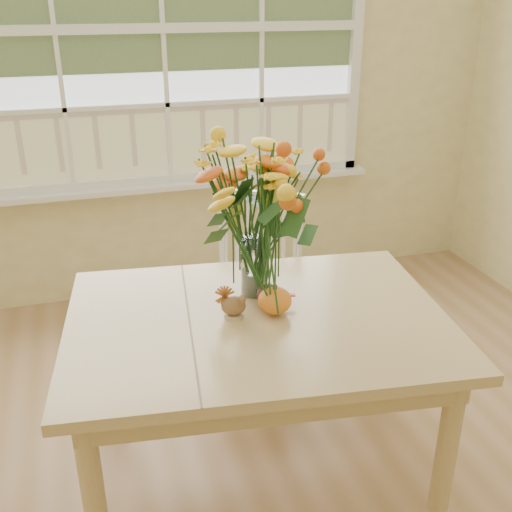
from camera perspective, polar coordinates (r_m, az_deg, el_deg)
name	(u,v)px	position (r m, az deg, el deg)	size (l,w,h in m)	color
wall_back	(164,67)	(3.48, -8.76, 17.41)	(4.00, 0.02, 2.70)	#D5C788
window	(163,32)	(3.43, -8.86, 20.35)	(2.42, 0.12, 1.74)	silver
dining_table	(258,339)	(2.13, 0.16, -7.89)	(1.41, 1.09, 0.70)	tan
windsor_chair	(258,279)	(2.80, 0.14, -2.22)	(0.53, 0.52, 0.88)	white
flower_vase	(254,210)	(2.11, -0.20, 4.38)	(0.46, 0.46, 0.54)	white
pumpkin	(275,302)	(2.08, 1.80, -4.38)	(0.12, 0.12, 0.09)	orange
turkey_figurine	(233,306)	(2.06, -2.16, -4.77)	(0.10, 0.08, 0.11)	#CCB78C
dark_gourd	(269,296)	(2.13, 1.22, -3.87)	(0.13, 0.09, 0.08)	#38160F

